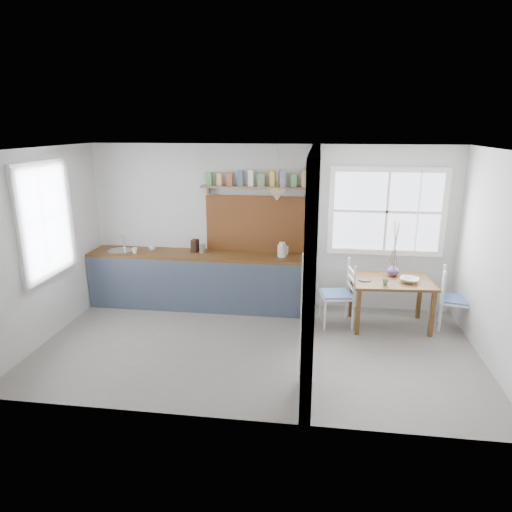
# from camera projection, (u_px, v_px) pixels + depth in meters

# --- Properties ---
(floor) EXTENTS (5.80, 3.20, 0.01)m
(floor) POSITION_uv_depth(u_px,v_px,m) (256.00, 346.00, 6.15)
(floor) COLOR #71695C
(floor) RESTS_ON ground
(ceiling) EXTENTS (5.80, 3.20, 0.01)m
(ceiling) POSITION_uv_depth(u_px,v_px,m) (256.00, 149.00, 5.43)
(ceiling) COLOR silver
(ceiling) RESTS_ON walls
(walls) EXTENTS (5.81, 3.21, 2.60)m
(walls) POSITION_uv_depth(u_px,v_px,m) (256.00, 254.00, 5.79)
(walls) COLOR silver
(walls) RESTS_ON floor
(partition) EXTENTS (0.12, 3.20, 2.60)m
(partition) POSITION_uv_depth(u_px,v_px,m) (312.00, 243.00, 5.71)
(partition) COLOR silver
(partition) RESTS_ON floor
(kitchen_window) EXTENTS (0.10, 1.16, 1.50)m
(kitchen_window) POSITION_uv_depth(u_px,v_px,m) (43.00, 221.00, 6.07)
(kitchen_window) COLOR white
(kitchen_window) RESTS_ON walls
(nook_window) EXTENTS (1.76, 0.10, 1.30)m
(nook_window) POSITION_uv_depth(u_px,v_px,m) (387.00, 212.00, 6.96)
(nook_window) COLOR white
(nook_window) RESTS_ON walls
(counter) EXTENTS (3.50, 0.60, 0.90)m
(counter) POSITION_uv_depth(u_px,v_px,m) (199.00, 279.00, 7.43)
(counter) COLOR brown
(counter) RESTS_ON floor
(sink) EXTENTS (0.40, 0.40, 0.02)m
(sink) POSITION_uv_depth(u_px,v_px,m) (120.00, 251.00, 7.46)
(sink) COLOR silver
(sink) RESTS_ON counter
(backsplash) EXTENTS (1.65, 0.03, 0.90)m
(backsplash) POSITION_uv_depth(u_px,v_px,m) (257.00, 224.00, 7.30)
(backsplash) COLOR brown
(backsplash) RESTS_ON walls
(shelf) EXTENTS (1.75, 0.20, 0.21)m
(shelf) POSITION_uv_depth(u_px,v_px,m) (256.00, 183.00, 7.04)
(shelf) COLOR #956E46
(shelf) RESTS_ON walls
(pendant_lamp) EXTENTS (0.26, 0.26, 0.16)m
(pendant_lamp) POSITION_uv_depth(u_px,v_px,m) (277.00, 195.00, 6.70)
(pendant_lamp) COLOR #F2E6C8
(pendant_lamp) RESTS_ON ceiling
(utensil_rail) EXTENTS (0.02, 0.50, 0.02)m
(utensil_rail) POSITION_uv_depth(u_px,v_px,m) (307.00, 228.00, 6.53)
(utensil_rail) COLOR silver
(utensil_rail) RESTS_ON partition
(dining_table) EXTENTS (1.20, 0.85, 0.72)m
(dining_table) POSITION_uv_depth(u_px,v_px,m) (390.00, 303.00, 6.69)
(dining_table) COLOR brown
(dining_table) RESTS_ON floor
(chair_left) EXTENTS (0.51, 0.51, 0.97)m
(chair_left) POSITION_uv_depth(u_px,v_px,m) (337.00, 294.00, 6.71)
(chair_left) COLOR white
(chair_left) RESTS_ON floor
(chair_right) EXTENTS (0.50, 0.50, 0.91)m
(chair_right) POSITION_uv_depth(u_px,v_px,m) (456.00, 299.00, 6.58)
(chair_right) COLOR white
(chair_right) RESTS_ON floor
(kettle) EXTENTS (0.20, 0.17, 0.23)m
(kettle) POSITION_uv_depth(u_px,v_px,m) (282.00, 250.00, 7.08)
(kettle) COLOR white
(kettle) RESTS_ON counter
(mug_a) EXTENTS (0.11, 0.11, 0.09)m
(mug_a) POSITION_uv_depth(u_px,v_px,m) (135.00, 251.00, 7.26)
(mug_a) COLOR white
(mug_a) RESTS_ON counter
(mug_b) EXTENTS (0.12, 0.12, 0.09)m
(mug_b) POSITION_uv_depth(u_px,v_px,m) (152.00, 248.00, 7.44)
(mug_b) COLOR white
(mug_b) RESTS_ON counter
(knife_block) EXTENTS (0.11, 0.14, 0.21)m
(knife_block) POSITION_uv_depth(u_px,v_px,m) (195.00, 246.00, 7.34)
(knife_block) COLOR #412814
(knife_block) RESTS_ON counter
(jar) EXTENTS (0.12, 0.12, 0.15)m
(jar) POSITION_uv_depth(u_px,v_px,m) (202.00, 249.00, 7.29)
(jar) COLOR #6E654C
(jar) RESTS_ON counter
(towel_magenta) EXTENTS (0.02, 0.03, 0.53)m
(towel_magenta) POSITION_uv_depth(u_px,v_px,m) (303.00, 302.00, 6.94)
(towel_magenta) COLOR #BA1F56
(towel_magenta) RESTS_ON counter
(towel_orange) EXTENTS (0.02, 0.03, 0.46)m
(towel_orange) POSITION_uv_depth(u_px,v_px,m) (303.00, 305.00, 6.90)
(towel_orange) COLOR orange
(towel_orange) RESTS_ON counter
(bowl) EXTENTS (0.33, 0.33, 0.06)m
(bowl) POSITION_uv_depth(u_px,v_px,m) (409.00, 280.00, 6.50)
(bowl) COLOR white
(bowl) RESTS_ON dining_table
(table_cup) EXTENTS (0.09, 0.09, 0.08)m
(table_cup) POSITION_uv_depth(u_px,v_px,m) (385.00, 282.00, 6.39)
(table_cup) COLOR #658C5E
(table_cup) RESTS_ON dining_table
(plate) EXTENTS (0.22, 0.22, 0.02)m
(plate) POSITION_uv_depth(u_px,v_px,m) (365.00, 280.00, 6.59)
(plate) COLOR #343131
(plate) RESTS_ON dining_table
(vase) EXTENTS (0.19, 0.19, 0.19)m
(vase) POSITION_uv_depth(u_px,v_px,m) (393.00, 270.00, 6.76)
(vase) COLOR #62446F
(vase) RESTS_ON dining_table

